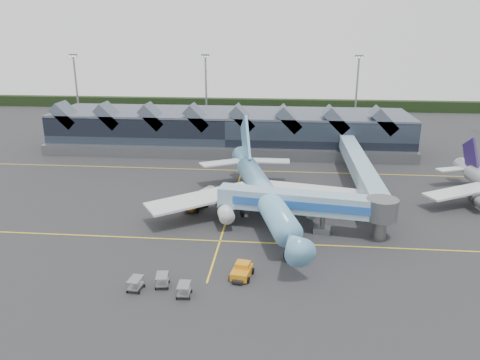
# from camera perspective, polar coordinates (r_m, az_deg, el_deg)

# --- Properties ---
(ground) EXTENTS (260.00, 260.00, 0.00)m
(ground) POSITION_cam_1_polar(r_m,az_deg,el_deg) (76.59, -1.65, -4.88)
(ground) COLOR #28282A
(ground) RESTS_ON ground
(taxi_stripes) EXTENTS (120.00, 60.00, 0.01)m
(taxi_stripes) POSITION_cam_1_polar(r_m,az_deg,el_deg) (85.83, -0.84, -2.29)
(taxi_stripes) COLOR yellow
(taxi_stripes) RESTS_ON ground
(tree_line_far) EXTENTS (260.00, 4.00, 4.00)m
(tree_line_far) POSITION_cam_1_polar(r_m,az_deg,el_deg) (182.35, 2.61, 9.23)
(tree_line_far) COLOR black
(tree_line_far) RESTS_ON ground
(terminal) EXTENTS (90.00, 22.25, 12.52)m
(terminal) POSITION_cam_1_polar(r_m,az_deg,el_deg) (120.78, -1.32, 6.11)
(terminal) COLOR black
(terminal) RESTS_ON ground
(light_masts) EXTENTS (132.40, 42.56, 22.45)m
(light_masts) POSITION_cam_1_polar(r_m,az_deg,el_deg) (134.48, 10.74, 10.31)
(light_masts) COLOR gray
(light_masts) RESTS_ON ground
(main_airliner) EXTENTS (37.65, 44.11, 14.35)m
(main_airliner) POSITION_cam_1_polar(r_m,az_deg,el_deg) (77.29, 2.70, -1.33)
(main_airliner) COLOR #6EB0DE
(main_airliner) RESTS_ON ground
(jet_bridge) EXTENTS (26.83, 7.74, 6.36)m
(jet_bridge) POSITION_cam_1_polar(r_m,az_deg,el_deg) (71.41, 9.23, -3.00)
(jet_bridge) COLOR #78AFC9
(jet_bridge) RESTS_ON ground
(fuel_truck) EXTENTS (5.02, 8.36, 2.86)m
(fuel_truck) POSITION_cam_1_polar(r_m,az_deg,el_deg) (81.90, -4.80, -2.18)
(fuel_truck) COLOR black
(fuel_truck) RESTS_ON ground
(pushback_tug) EXTENTS (3.04, 4.26, 1.76)m
(pushback_tug) POSITION_cam_1_polar(r_m,az_deg,el_deg) (59.68, 0.22, -11.06)
(pushback_tug) COLOR orange
(pushback_tug) RESTS_ON ground
(baggage_carts) EXTENTS (7.62, 4.18, 1.54)m
(baggage_carts) POSITION_cam_1_polar(r_m,az_deg,el_deg) (57.60, -9.66, -12.41)
(baggage_carts) COLOR gray
(baggage_carts) RESTS_ON ground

